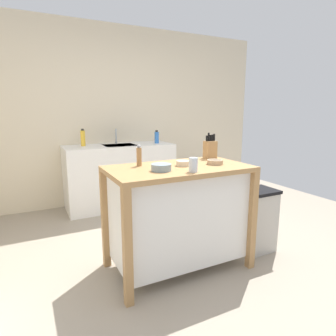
{
  "coord_description": "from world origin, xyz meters",
  "views": [
    {
      "loc": [
        -1.25,
        -1.97,
        1.39
      ],
      "look_at": [
        -0.1,
        0.31,
        0.87
      ],
      "focal_mm": 30.68,
      "sensor_mm": 36.0,
      "label": 1
    }
  ],
  "objects": [
    {
      "name": "bowl_ceramic_wide",
      "position": [
        0.23,
        0.05,
        0.94
      ],
      "size": [
        0.14,
        0.14,
        0.04
      ],
      "color": "tan",
      "rests_on": "kitchen_island"
    },
    {
      "name": "drinking_cup",
      "position": [
        -0.11,
        -0.14,
        0.98
      ],
      "size": [
        0.07,
        0.07,
        0.11
      ],
      "color": "silver",
      "rests_on": "kitchen_island"
    },
    {
      "name": "wall_back",
      "position": [
        0.0,
        2.33,
        1.3
      ],
      "size": [
        4.95,
        0.1,
        2.6
      ],
      "primitive_type": "cube",
      "color": "beige",
      "rests_on": "ground"
    },
    {
      "name": "knife_block",
      "position": [
        0.38,
        0.34,
        1.01
      ],
      "size": [
        0.11,
        0.09,
        0.25
      ],
      "color": "#AD7F4C",
      "rests_on": "kitchen_island"
    },
    {
      "name": "bowl_stoneware_deep",
      "position": [
        -0.31,
        0.01,
        0.95
      ],
      "size": [
        0.16,
        0.16,
        0.05
      ],
      "color": "gray",
      "rests_on": "kitchen_island"
    },
    {
      "name": "bottle_spray_cleaner",
      "position": [
        0.52,
        1.91,
        0.99
      ],
      "size": [
        0.06,
        0.06,
        0.19
      ],
      "color": "blue",
      "rests_on": "sink_counter"
    },
    {
      "name": "sink_faucet",
      "position": [
        -0.04,
        2.12,
        1.01
      ],
      "size": [
        0.02,
        0.02,
        0.22
      ],
      "color": "#B7BCC1",
      "rests_on": "sink_counter"
    },
    {
      "name": "bottle_hand_soap",
      "position": [
        -0.52,
        2.06,
        1.01
      ],
      "size": [
        0.06,
        0.06,
        0.24
      ],
      "color": "yellow",
      "rests_on": "sink_counter"
    },
    {
      "name": "sink_counter",
      "position": [
        -0.04,
        1.98,
        0.45
      ],
      "size": [
        1.53,
        0.6,
        0.9
      ],
      "color": "white",
      "rests_on": "ground"
    },
    {
      "name": "ground_plane",
      "position": [
        0.0,
        0.0,
        0.0
      ],
      "size": [
        5.95,
        5.95,
        0.0
      ],
      "primitive_type": "plane",
      "color": "gray",
      "rests_on": "ground"
    },
    {
      "name": "trash_bin",
      "position": [
        0.74,
        0.03,
        0.32
      ],
      "size": [
        0.36,
        0.28,
        0.63
      ],
      "color": "#B7B2A8",
      "rests_on": "ground"
    },
    {
      "name": "bowl_ceramic_small",
      "position": [
        -0.06,
        0.12,
        0.95
      ],
      "size": [
        0.12,
        0.12,
        0.04
      ],
      "color": "beige",
      "rests_on": "kitchen_island"
    },
    {
      "name": "kitchen_island",
      "position": [
        -0.1,
        0.11,
        0.51
      ],
      "size": [
        1.2,
        0.66,
        0.92
      ],
      "color": "#AD7F4C",
      "rests_on": "ground"
    },
    {
      "name": "pepper_grinder",
      "position": [
        -0.39,
        0.28,
        1.01
      ],
      "size": [
        0.04,
        0.04,
        0.18
      ],
      "color": "#9E7042",
      "rests_on": "kitchen_island"
    }
  ]
}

